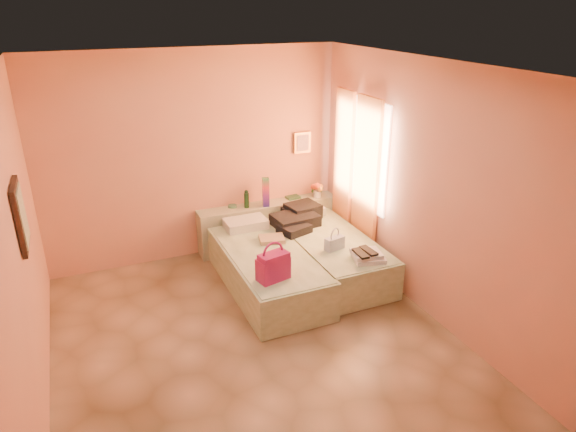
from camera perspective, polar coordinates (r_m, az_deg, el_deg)
name	(u,v)px	position (r m, az deg, el deg)	size (l,w,h in m)	color
ground	(255,340)	(5.59, -3.68, -13.62)	(4.50, 4.50, 0.00)	tan
room_walls	(251,161)	(5.33, -4.14, 6.07)	(4.02, 4.51, 2.81)	tan
headboard_ledge	(269,224)	(7.44, -2.15, -0.92)	(2.05, 0.30, 0.65)	#959E81
bed_left	(267,271)	(6.35, -2.30, -6.07)	(0.90, 2.00, 0.50)	beige
bed_right	(329,254)	(6.77, 4.53, -4.21)	(0.90, 2.00, 0.50)	beige
water_bottle	(246,199)	(7.14, -4.63, 1.84)	(0.07, 0.07, 0.24)	#153A23
rainbow_box	(266,192)	(7.15, -2.49, 2.65)	(0.09, 0.09, 0.41)	#A8145C
small_dish	(232,206)	(7.21, -6.20, 1.09)	(0.12, 0.12, 0.03)	#46815D
green_book	(293,197)	(7.49, 0.54, 2.09)	(0.19, 0.14, 0.03)	#294E31
flower_vase	(317,189)	(7.51, 3.27, 3.03)	(0.20, 0.20, 0.26)	silver
magenta_handbag	(273,266)	(5.59, -1.66, -5.58)	(0.34, 0.19, 0.32)	#A8145C
khaki_garment	(272,239)	(6.51, -1.81, -2.58)	(0.31, 0.25, 0.05)	#9E8966
clothes_pile	(299,218)	(6.96, 1.20, -0.21)	(0.64, 0.64, 0.19)	black
blue_handbag	(335,243)	(6.30, 5.19, -3.03)	(0.25, 0.11, 0.16)	#3B5D8F
towel_stack	(369,256)	(6.11, 8.96, -4.41)	(0.35, 0.30, 0.10)	silver
sandal_pair	(365,252)	(6.05, 8.56, -4.02)	(0.20, 0.26, 0.03)	black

